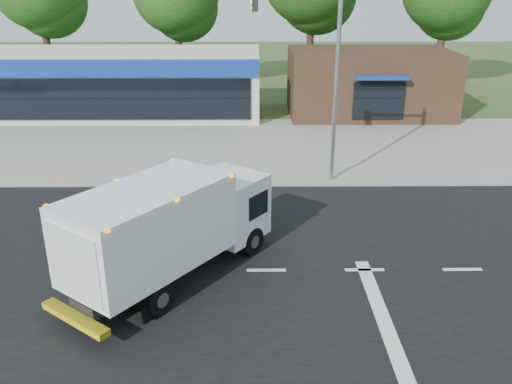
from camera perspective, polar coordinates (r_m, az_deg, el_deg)
ground at (r=16.69m, az=1.11°, el=-8.28°), size 120.00×120.00×0.00m
road_asphalt at (r=16.69m, az=1.11°, el=-8.26°), size 60.00×14.00×0.02m
sidewalk at (r=24.11m, az=0.61°, el=1.72°), size 60.00×2.40×0.12m
parking_apron at (r=29.63m, az=0.42°, el=5.52°), size 60.00×9.00×0.02m
lane_markings at (r=15.62m, az=6.28°, el=-10.65°), size 55.20×7.00×0.01m
ems_box_truck at (r=15.59m, az=-9.11°, el=-3.35°), size 6.02×6.98×3.15m
emergency_worker at (r=16.64m, az=-15.57°, el=-5.44°), size 0.75×0.82×1.99m
retail_strip_mall at (r=35.96m, az=-14.49°, el=11.07°), size 18.00×6.20×4.00m
brown_storefront at (r=35.76m, az=11.79°, el=11.22°), size 10.00×6.70×4.00m
traffic_signal_pole at (r=22.45m, az=6.86°, el=12.91°), size 3.51×0.25×8.00m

